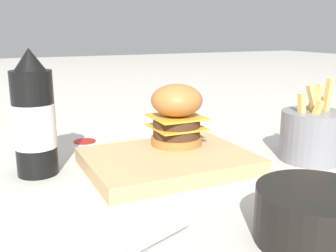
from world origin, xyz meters
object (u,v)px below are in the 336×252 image
(burger, at_px, (177,114))
(fries_basket, at_px, (312,135))
(serving_board, at_px, (168,161))
(side_bowl, at_px, (315,214))
(ketchup_bottle, at_px, (34,120))

(burger, relative_size, fries_basket, 0.75)
(serving_board, bearing_deg, side_bowl, 99.01)
(serving_board, relative_size, fries_basket, 1.84)
(ketchup_bottle, xyz_separation_m, side_bowl, (-0.26, 0.36, -0.06))
(serving_board, bearing_deg, burger, -130.13)
(burger, bearing_deg, serving_board, 49.87)
(ketchup_bottle, xyz_separation_m, fries_basket, (-0.47, 0.14, -0.05))
(fries_basket, bearing_deg, ketchup_bottle, -16.49)
(burger, xyz_separation_m, ketchup_bottle, (0.25, -0.02, 0.01))
(burger, height_order, fries_basket, fries_basket)
(serving_board, bearing_deg, fries_basket, 164.64)
(fries_basket, bearing_deg, side_bowl, 46.01)
(burger, bearing_deg, fries_basket, 151.61)
(serving_board, xyz_separation_m, ketchup_bottle, (0.21, -0.07, 0.08))
(ketchup_bottle, bearing_deg, burger, 175.40)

